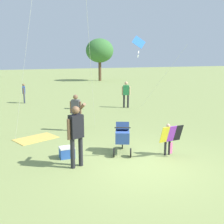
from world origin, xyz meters
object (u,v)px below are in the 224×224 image
(person_red_shirt, at_px, (76,110))
(person_couple_left, at_px, (24,92))
(person_adult_flyer, at_px, (76,131))
(picnic_blanket, at_px, (36,139))
(child_with_butterfly_kite, at_px, (169,136))
(stroller, at_px, (122,134))
(person_sitting_far, at_px, (126,92))
(kite_green_novelty, at_px, (140,45))
(cooler_box, at_px, (67,152))

(person_red_shirt, height_order, person_couple_left, person_red_shirt)
(person_adult_flyer, height_order, picnic_blanket, person_adult_flyer)
(child_with_butterfly_kite, xyz_separation_m, stroller, (-1.23, 0.79, -0.02))
(person_red_shirt, relative_size, picnic_blanket, 1.02)
(person_couple_left, bearing_deg, person_red_shirt, -80.25)
(person_red_shirt, bearing_deg, stroller, -77.30)
(child_with_butterfly_kite, xyz_separation_m, person_adult_flyer, (-2.90, 0.21, 0.43))
(stroller, bearing_deg, person_couple_left, 100.58)
(person_sitting_far, xyz_separation_m, person_couple_left, (-5.55, 4.06, -0.17))
(child_with_butterfly_kite, distance_m, person_red_shirt, 4.37)
(kite_green_novelty, bearing_deg, cooler_box, -134.22)
(person_adult_flyer, distance_m, picnic_blanket, 3.44)
(child_with_butterfly_kite, height_order, person_red_shirt, person_red_shirt)
(person_couple_left, xyz_separation_m, picnic_blanket, (-0.33, -8.56, -0.75))
(person_red_shirt, xyz_separation_m, picnic_blanket, (-1.71, -0.51, -0.90))
(person_couple_left, relative_size, picnic_blanket, 0.85)
(child_with_butterfly_kite, height_order, picnic_blanket, child_with_butterfly_kite)
(person_adult_flyer, distance_m, stroller, 1.83)
(person_sitting_far, bearing_deg, kite_green_novelty, -81.23)
(stroller, relative_size, person_red_shirt, 0.72)
(child_with_butterfly_kite, height_order, person_couple_left, person_couple_left)
(stroller, distance_m, person_sitting_far, 7.91)
(person_couple_left, bearing_deg, person_sitting_far, -36.21)
(person_sitting_far, bearing_deg, picnic_blanket, -142.59)
(person_sitting_far, bearing_deg, cooler_box, -127.25)
(person_sitting_far, height_order, picnic_blanket, person_sitting_far)
(stroller, distance_m, kite_green_novelty, 7.51)
(picnic_blanket, bearing_deg, person_couple_left, 87.79)
(kite_green_novelty, relative_size, person_red_shirt, 2.72)
(stroller, xyz_separation_m, picnic_blanket, (-2.42, 2.61, -0.60))
(person_adult_flyer, bearing_deg, stroller, 19.13)
(stroller, relative_size, cooler_box, 2.47)
(kite_green_novelty, height_order, person_sitting_far, kite_green_novelty)
(kite_green_novelty, height_order, person_red_shirt, kite_green_novelty)
(person_sitting_far, bearing_deg, child_with_butterfly_kite, -105.80)
(kite_green_novelty, bearing_deg, person_couple_left, 137.00)
(child_with_butterfly_kite, height_order, cooler_box, child_with_butterfly_kite)
(person_couple_left, bearing_deg, picnic_blanket, -92.21)
(person_adult_flyer, relative_size, stroller, 1.65)
(person_adult_flyer, height_order, stroller, person_adult_flyer)
(child_with_butterfly_kite, distance_m, person_couple_left, 12.41)
(child_with_butterfly_kite, distance_m, person_adult_flyer, 2.94)
(person_sitting_far, distance_m, cooler_box, 8.68)
(person_adult_flyer, distance_m, person_red_shirt, 3.83)
(cooler_box, bearing_deg, person_sitting_far, 52.75)
(person_red_shirt, bearing_deg, kite_green_novelty, 31.62)
(person_couple_left, xyz_separation_m, cooler_box, (0.31, -10.94, -0.58))
(person_red_shirt, distance_m, person_couple_left, 8.17)
(person_couple_left, distance_m, picnic_blanket, 8.60)
(picnic_blanket, bearing_deg, child_with_butterfly_kite, -43.06)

